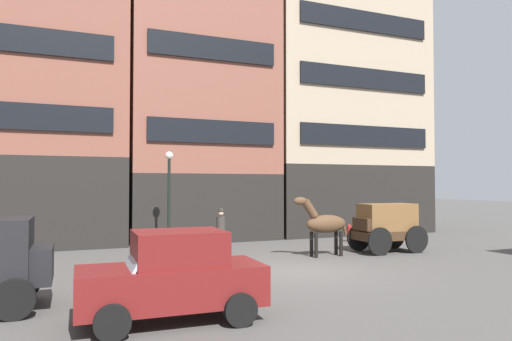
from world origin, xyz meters
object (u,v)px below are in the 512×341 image
object	(u,v)px
sedan_dark	(173,276)
pedestrian_officer	(221,228)
fire_hydrant_curbside	(349,233)
draft_horse	(324,223)
streetlamp_curbside	(169,187)
cargo_wagon	(386,224)

from	to	relation	value
sedan_dark	pedestrian_officer	world-z (taller)	sedan_dark
sedan_dark	fire_hydrant_curbside	xyz separation A→B (m)	(10.86, 9.90, -0.49)
draft_horse	pedestrian_officer	distance (m)	4.18
pedestrian_officer	streetlamp_curbside	bearing A→B (deg)	157.11
cargo_wagon	pedestrian_officer	distance (m)	6.79
pedestrian_officer	fire_hydrant_curbside	world-z (taller)	pedestrian_officer
streetlamp_curbside	fire_hydrant_curbside	bearing A→B (deg)	2.05
cargo_wagon	pedestrian_officer	world-z (taller)	cargo_wagon
cargo_wagon	streetlamp_curbside	distance (m)	9.03
draft_horse	sedan_dark	xyz separation A→B (m)	(-7.29, -6.29, -0.36)
cargo_wagon	sedan_dark	size ratio (longest dim) A/B	0.78
draft_horse	streetlamp_curbside	world-z (taller)	streetlamp_curbside
sedan_dark	streetlamp_curbside	xyz separation A→B (m)	(1.97, 9.58, 1.76)
sedan_dark	fire_hydrant_curbside	world-z (taller)	sedan_dark
cargo_wagon	fire_hydrant_curbside	distance (m)	3.73
sedan_dark	pedestrian_officer	size ratio (longest dim) A/B	2.09
pedestrian_officer	streetlamp_curbside	size ratio (longest dim) A/B	0.44
draft_horse	fire_hydrant_curbside	world-z (taller)	draft_horse
streetlamp_curbside	fire_hydrant_curbside	distance (m)	9.17
draft_horse	pedestrian_officer	world-z (taller)	draft_horse
draft_horse	pedestrian_officer	size ratio (longest dim) A/B	1.31
sedan_dark	fire_hydrant_curbside	bearing A→B (deg)	42.33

